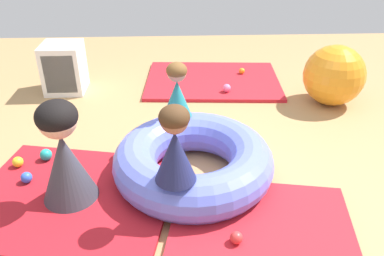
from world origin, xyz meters
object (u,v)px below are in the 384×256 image
(play_ball_orange, at_px, (242,71))
(play_ball_blue, at_px, (26,177))
(play_ball_yellow, at_px, (18,162))
(exercise_ball_large, at_px, (334,75))
(play_ball_red, at_px, (236,238))
(play_ball_pink, at_px, (227,88))
(child_in_teal, at_px, (177,91))
(play_ball_teal, at_px, (46,155))
(adult_seated, at_px, (64,153))
(storage_cube, at_px, (64,69))
(inflatable_cushion, at_px, (193,161))
(child_in_navy, at_px, (175,145))

(play_ball_orange, relative_size, play_ball_blue, 0.85)
(play_ball_yellow, distance_m, exercise_ball_large, 3.23)
(play_ball_yellow, bearing_deg, play_ball_red, -28.52)
(play_ball_pink, bearing_deg, child_in_teal, -117.15)
(play_ball_pink, xyz_separation_m, exercise_ball_large, (1.12, -0.25, 0.24))
(play_ball_teal, bearing_deg, play_ball_orange, 43.52)
(play_ball_pink, xyz_separation_m, play_ball_blue, (-1.76, -1.61, -0.00))
(play_ball_pink, bearing_deg, play_ball_blue, -137.51)
(exercise_ball_large, bearing_deg, play_ball_orange, 136.85)
(child_in_teal, distance_m, play_ball_yellow, 1.44)
(play_ball_red, height_order, exercise_ball_large, exercise_ball_large)
(adult_seated, relative_size, play_ball_teal, 7.79)
(play_ball_orange, xyz_separation_m, exercise_ball_large, (0.86, -0.80, 0.25))
(play_ball_orange, height_order, play_ball_blue, play_ball_blue)
(play_ball_teal, distance_m, storage_cube, 1.53)
(inflatable_cushion, distance_m, play_ball_blue, 1.30)
(play_ball_orange, xyz_separation_m, play_ball_pink, (-0.26, -0.55, 0.01))
(child_in_teal, relative_size, play_ball_pink, 5.07)
(child_in_navy, distance_m, play_ball_red, 0.71)
(play_ball_red, distance_m, play_ball_yellow, 1.91)
(inflatable_cushion, bearing_deg, play_ball_yellow, 172.95)
(play_ball_red, xyz_separation_m, play_ball_yellow, (-1.68, 0.91, 0.00))
(child_in_navy, bearing_deg, adult_seated, -124.80)
(inflatable_cushion, xyz_separation_m, play_ball_orange, (0.72, 2.12, -0.09))
(play_ball_red, distance_m, exercise_ball_large, 2.46)
(adult_seated, distance_m, play_ball_blue, 0.54)
(child_in_navy, height_order, play_ball_pink, child_in_navy)
(inflatable_cushion, height_order, child_in_navy, child_in_navy)
(exercise_ball_large, distance_m, storage_cube, 3.03)
(play_ball_red, relative_size, storage_cube, 0.15)
(play_ball_blue, distance_m, exercise_ball_large, 3.19)
(play_ball_orange, distance_m, play_ball_red, 2.90)
(adult_seated, distance_m, exercise_ball_large, 2.93)
(play_ball_pink, bearing_deg, adult_seated, -127.48)
(play_ball_blue, bearing_deg, play_ball_teal, 77.80)
(play_ball_red, distance_m, storage_cube, 3.01)
(child_in_navy, relative_size, play_ball_yellow, 6.14)
(play_ball_pink, bearing_deg, play_ball_yellow, -143.67)
(child_in_teal, bearing_deg, inflatable_cushion, 122.46)
(play_ball_red, bearing_deg, child_in_teal, 106.66)
(play_ball_orange, bearing_deg, play_ball_red, -99.61)
(play_ball_pink, distance_m, exercise_ball_large, 1.17)
(inflatable_cushion, distance_m, adult_seated, 0.97)
(inflatable_cushion, distance_m, play_ball_pink, 1.64)
(storage_cube, bearing_deg, child_in_teal, -45.53)
(adult_seated, distance_m, play_ball_red, 1.31)
(inflatable_cushion, bearing_deg, adult_seated, -166.45)
(play_ball_pink, distance_m, play_ball_blue, 2.38)
(inflatable_cushion, xyz_separation_m, play_ball_pink, (0.46, 1.57, -0.08))
(child_in_navy, xyz_separation_m, play_ball_teal, (-1.09, 0.71, -0.51))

